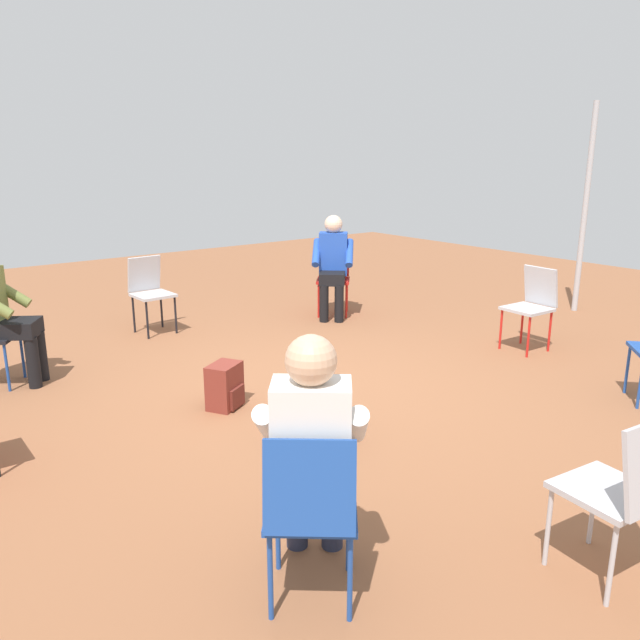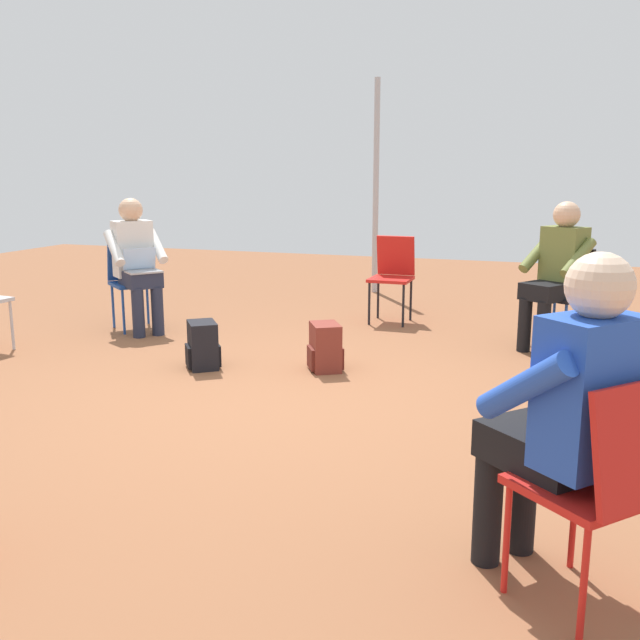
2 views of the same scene
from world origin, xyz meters
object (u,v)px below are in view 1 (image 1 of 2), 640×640
chair_north (532,302)px  chair_east (623,487)px  chair_northwest (333,275)px  backpack_by_empty_chair (225,388)px  chair_west (150,289)px  person_in_blue (333,261)px  chair_southeast (311,506)px  backpack_near_laptop_user (319,418)px  person_with_laptop (312,446)px

chair_north → chair_east: same height
chair_northwest → backpack_by_empty_chair: bearing=77.1°
chair_west → person_in_blue: person_in_blue is taller
chair_west → chair_north: bearing=130.1°
chair_southeast → backpack_near_laptop_user: bearing=90.4°
person_in_blue → backpack_by_empty_chair: (1.71, -2.48, -0.54)m
chair_north → chair_west: bearing=46.0°
person_with_laptop → person_in_blue: (-3.80, 3.19, 0.00)m
person_with_laptop → backpack_by_empty_chair: bearing=110.7°
chair_north → chair_southeast: same height
chair_east → backpack_near_laptop_user: bearing=101.1°
chair_north → person_with_laptop: person_with_laptop is taller
chair_west → backpack_near_laptop_user: size_ratio=2.36×
person_with_laptop → backpack_near_laptop_user: (-1.18, 0.95, -0.53)m
person_with_laptop → backpack_near_laptop_user: person_with_laptop is taller
chair_southeast → chair_west: same height
chair_west → backpack_by_empty_chair: bearing=77.0°
backpack_near_laptop_user → backpack_by_empty_chair: 0.94m
chair_southeast → chair_northwest: same height
backpack_near_laptop_user → chair_east: bearing=4.4°
person_in_blue → chair_north: bearing=150.4°
chair_southeast → chair_east: (0.74, 1.22, 0.00)m
person_with_laptop → chair_west: bearing=115.3°
backpack_near_laptop_user → chair_northwest: bearing=139.5°
chair_north → backpack_by_empty_chair: size_ratio=2.36×
chair_northwest → person_with_laptop: (3.92, -3.30, 0.20)m
chair_west → person_in_blue: size_ratio=0.69×
chair_southeast → chair_northwest: 5.29m
chair_west → person_in_blue: bearing=157.6°
person_with_laptop → backpack_near_laptop_user: size_ratio=3.44×
chair_north → person_with_laptop: bearing=114.0°
person_with_laptop → chair_southeast: bearing=-90.0°
chair_northwest → chair_east: bearing=107.3°
chair_west → person_in_blue: (0.72, 2.05, 0.20)m
backpack_by_empty_chair → chair_northwest: bearing=125.3°
person_with_laptop → person_in_blue: same height
chair_southeast → person_with_laptop: (-0.13, 0.11, 0.20)m
chair_southeast → chair_west: size_ratio=1.00×
person_with_laptop → backpack_by_empty_chair: size_ratio=3.44×
chair_east → backpack_near_laptop_user: (-2.05, -0.16, -0.34)m
chair_east → chair_northwest: (-4.80, 2.19, 0.00)m
chair_west → backpack_near_laptop_user: 3.36m
chair_north → person_in_blue: (-2.28, -0.76, 0.20)m
person_in_blue → chair_southeast: bearing=91.8°
chair_east → backpack_near_laptop_user: 2.09m
person_with_laptop → person_in_blue: 4.96m
backpack_by_empty_chair → backpack_near_laptop_user: bearing=15.2°
chair_north → person_in_blue: 2.41m
person_with_laptop → backpack_by_empty_chair: 2.27m
chair_east → backpack_near_laptop_user: size_ratio=2.36×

